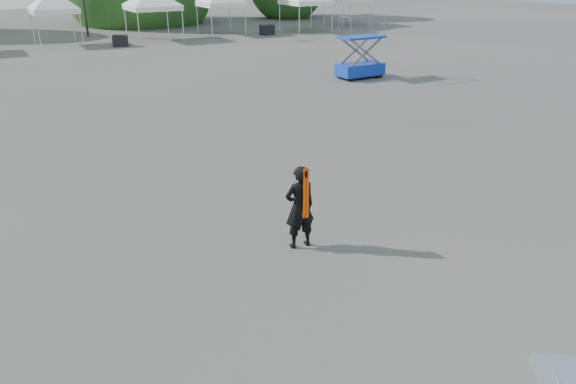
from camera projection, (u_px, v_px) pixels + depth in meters
ground at (276, 211)px, 12.21m from camera, size 120.00×120.00×0.00m
man at (300, 207)px, 10.43m from camera, size 0.63×0.44×1.63m
scissor_lift at (361, 47)px, 25.24m from camera, size 2.13×1.07×2.75m
crate_mid at (120, 41)px, 34.83m from camera, size 1.07×0.96×0.68m
crate_east at (267, 30)px, 40.01m from camera, size 0.99×0.83×0.69m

